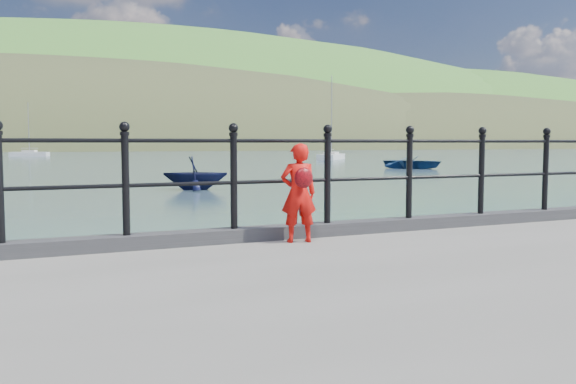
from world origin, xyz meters
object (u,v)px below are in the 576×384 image
child (299,192)px  launch_navy (195,173)px  launch_blue (413,162)px  sailboat_far (331,157)px  sailboat_deep (30,154)px  railing (282,169)px

child → launch_navy: bearing=-90.2°
launch_blue → sailboat_far: sailboat_far is taller
child → launch_blue: size_ratio=0.22×
launch_blue → launch_navy: bearing=-171.2°
sailboat_far → launch_navy: bearing=-174.8°
sailboat_far → child: bearing=-168.3°
child → sailboat_far: sailboat_far is taller
sailboat_far → sailboat_deep: bearing=84.5°
child → sailboat_far: bearing=-106.3°
launch_blue → sailboat_deep: bearing=89.2°
railing → sailboat_far: (34.83, 62.79, -1.48)m
railing → launch_blue: railing is taller
launch_blue → sailboat_far: (7.29, 27.62, -0.18)m
railing → launch_blue: (27.54, 35.18, -1.30)m
launch_blue → sailboat_far: 28.56m
child → launch_blue: 44.92m
railing → child: 0.43m
child → launch_blue: bearing=-115.2°
sailboat_deep → child: bearing=-66.6°
launch_blue → launch_navy: size_ratio=1.76×
launch_navy → sailboat_far: bearing=-13.7°
child → sailboat_deep: bearing=-77.4°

